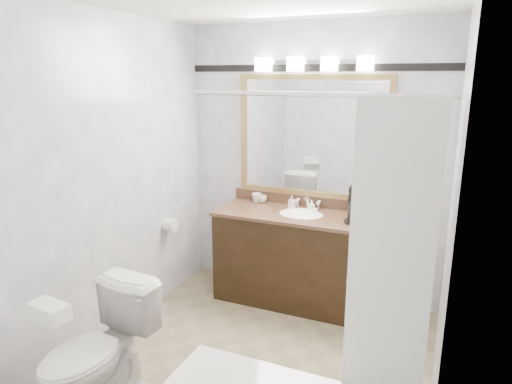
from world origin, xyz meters
The scene contains 14 objects.
room centered at (0.00, 0.00, 1.25)m, with size 2.42×2.62×2.52m.
vanity centered at (0.00, 1.02, 0.44)m, with size 1.53×0.58×0.97m.
mirror centered at (0.00, 1.28, 1.50)m, with size 1.40×0.04×1.10m.
vanity_light_bar centered at (0.00, 1.23, 2.13)m, with size 1.02×0.14×0.12m.
accent_stripe centered at (0.00, 1.29, 2.10)m, with size 2.40×0.01×0.06m, color black.
tp_roll centered at (-1.14, 0.66, 0.70)m, with size 0.12×0.12×0.11m, color white.
toilet centered at (-0.70, -0.83, 0.39)m, with size 0.44×0.77×0.79m, color white.
tissue_box centered at (-0.70, -1.12, 0.83)m, with size 0.22×0.12×0.09m, color white.
coffee_maker centered at (0.48, 1.00, 1.02)m, with size 0.17×0.22×0.33m.
cup_left centered at (-0.46, 1.22, 0.89)m, with size 0.09×0.09×0.07m, color white.
cup_right centered at (-0.51, 1.21, 0.89)m, with size 0.09×0.09×0.09m, color white.
soap_bottle_a centered at (-0.14, 1.16, 0.91)m, with size 0.05×0.05×0.11m, color white.
soap_bottle_b centered at (0.05, 1.16, 0.90)m, with size 0.07×0.07×0.09m, color white.
soap_bar centered at (0.07, 1.13, 0.86)m, with size 0.08×0.05×0.03m, color beige.
Camera 1 is at (1.17, -2.67, 2.04)m, focal length 32.00 mm.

